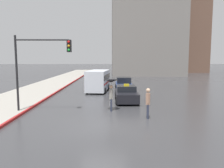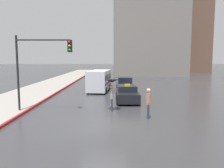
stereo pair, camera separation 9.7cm
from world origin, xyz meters
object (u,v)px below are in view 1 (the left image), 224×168
sedan_red (124,85)px  ambulance_van (98,80)px  pedestrian_man (148,101)px  traffic_light (39,59)px  pedestrian_with_umbrella (111,87)px  taxi (126,94)px

sedan_red → ambulance_van: (-2.91, -0.55, 0.62)m
pedestrian_man → traffic_light: (-6.98, 1.56, 2.52)m
ambulance_van → traffic_light: traffic_light is taller
sedan_red → traffic_light: bearing=59.1°
ambulance_van → pedestrian_man: ambulance_van is taller
pedestrian_with_umbrella → pedestrian_man: 3.04m
pedestrian_with_umbrella → traffic_light: bearing=93.3°
taxi → traffic_light: size_ratio=0.79×
sedan_red → traffic_light: (-6.26, -10.47, 2.94)m
ambulance_van → traffic_light: bearing=78.0°
taxi → sedan_red: size_ratio=0.97×
sedan_red → pedestrian_with_umbrella: pedestrian_with_umbrella is taller
sedan_red → traffic_light: 12.55m
pedestrian_man → traffic_light: bearing=-97.1°
taxi → pedestrian_with_umbrella: pedestrian_with_umbrella is taller
taxi → traffic_light: bearing=32.5°
pedestrian_man → traffic_light: size_ratio=0.36×
pedestrian_man → pedestrian_with_umbrella: bearing=-126.1°
pedestrian_with_umbrella → sedan_red: bearing=-10.2°
pedestrian_man → traffic_light: 7.59m
sedan_red → pedestrian_with_umbrella: bearing=81.5°
traffic_light → sedan_red: bearing=59.1°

